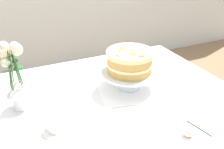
# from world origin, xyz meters

# --- Properties ---
(dining_table) EXTENTS (1.40, 1.00, 0.74)m
(dining_table) POSITION_xyz_m (0.00, -0.02, 0.65)
(dining_table) COLOR white
(dining_table) RESTS_ON ground
(linen_napkin) EXTENTS (0.38, 0.38, 0.00)m
(linen_napkin) POSITION_xyz_m (0.19, 0.04, 0.74)
(linen_napkin) COLOR white
(linen_napkin) RESTS_ON dining_table
(cake_stand) EXTENTS (0.29, 0.29, 0.10)m
(cake_stand) POSITION_xyz_m (0.19, 0.04, 0.82)
(cake_stand) COLOR silver
(cake_stand) RESTS_ON linen_napkin
(layer_cake) EXTENTS (0.24, 0.24, 0.12)m
(layer_cake) POSITION_xyz_m (0.19, 0.04, 0.90)
(layer_cake) COLOR tan
(layer_cake) RESTS_ON cake_stand
(flower_vase) EXTENTS (0.11, 0.11, 0.34)m
(flower_vase) POSITION_xyz_m (-0.35, 0.09, 0.90)
(flower_vase) COLOR silver
(flower_vase) RESTS_ON dining_table
(teacup) EXTENTS (0.12, 0.11, 0.07)m
(teacup) POSITION_xyz_m (-0.24, -0.13, 0.77)
(teacup) COLOR white
(teacup) RESTS_ON dining_table
(fallen_rose) EXTENTS (0.11, 0.12, 0.04)m
(fallen_rose) POSITION_xyz_m (0.23, -0.38, 0.76)
(fallen_rose) COLOR #2D6028
(fallen_rose) RESTS_ON dining_table
(loose_petal_0) EXTENTS (0.03, 0.04, 0.00)m
(loose_petal_0) POSITION_xyz_m (-0.17, 0.19, 0.74)
(loose_petal_0) COLOR pink
(loose_petal_0) RESTS_ON dining_table
(loose_petal_1) EXTENTS (0.03, 0.04, 0.01)m
(loose_petal_1) POSITION_xyz_m (0.42, -0.04, 0.74)
(loose_petal_1) COLOR pink
(loose_petal_1) RESTS_ON dining_table
(loose_petal_2) EXTENTS (0.03, 0.03, 0.01)m
(loose_petal_2) POSITION_xyz_m (0.31, 0.26, 0.74)
(loose_petal_2) COLOR pink
(loose_petal_2) RESTS_ON dining_table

